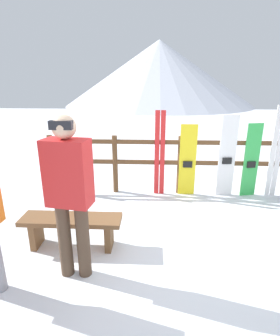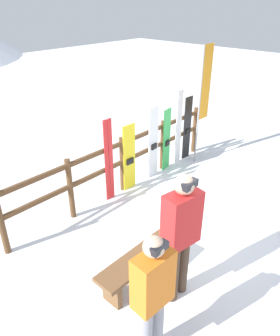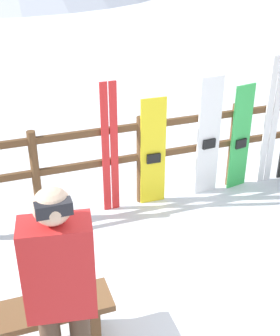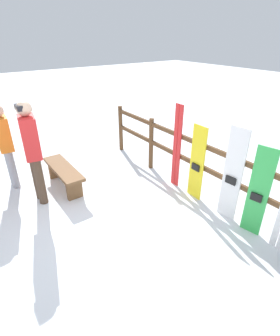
# 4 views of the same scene
# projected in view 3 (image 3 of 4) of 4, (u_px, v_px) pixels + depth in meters

# --- Properties ---
(ground_plane) EXTENTS (40.00, 40.00, 0.00)m
(ground_plane) POSITION_uv_depth(u_px,v_px,m) (217.00, 319.00, 4.25)
(ground_plane) COLOR white
(fence) EXTENTS (5.19, 0.10, 1.15)m
(fence) POSITION_uv_depth(u_px,v_px,m) (141.00, 153.00, 5.68)
(fence) COLOR brown
(fence) RESTS_ON ground
(bench) EXTENTS (1.32, 0.36, 0.44)m
(bench) POSITION_uv_depth(u_px,v_px,m) (33.00, 320.00, 3.81)
(bench) COLOR brown
(bench) RESTS_ON ground
(person_red) EXTENTS (0.49, 0.33, 1.83)m
(person_red) POSITION_uv_depth(u_px,v_px,m) (61.00, 288.00, 3.07)
(person_red) COLOR #4C3828
(person_red) RESTS_ON ground
(ski_pair_red) EXTENTS (0.19, 0.02, 1.65)m
(ski_pair_red) POSITION_uv_depth(u_px,v_px,m) (110.00, 149.00, 5.46)
(ski_pair_red) COLOR red
(ski_pair_red) RESTS_ON ground
(snowboard_yellow) EXTENTS (0.32, 0.06, 1.39)m
(snowboard_yellow) POSITION_uv_depth(u_px,v_px,m) (153.00, 153.00, 5.67)
(snowboard_yellow) COLOR yellow
(snowboard_yellow) RESTS_ON ground
(snowboard_white) EXTENTS (0.32, 0.08, 1.57)m
(snowboard_white) POSITION_uv_depth(u_px,v_px,m) (209.00, 138.00, 5.84)
(snowboard_white) COLOR white
(snowboard_white) RESTS_ON ground
(snowboard_green) EXTENTS (0.29, 0.10, 1.42)m
(snowboard_green) POSITION_uv_depth(u_px,v_px,m) (241.00, 138.00, 6.01)
(snowboard_green) COLOR green
(snowboard_green) RESTS_ON ground
(ski_pair_white) EXTENTS (0.19, 0.02, 1.75)m
(ski_pair_white) POSITION_uv_depth(u_px,v_px,m) (271.00, 122.00, 6.06)
(ski_pair_white) COLOR white
(ski_pair_white) RESTS_ON ground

